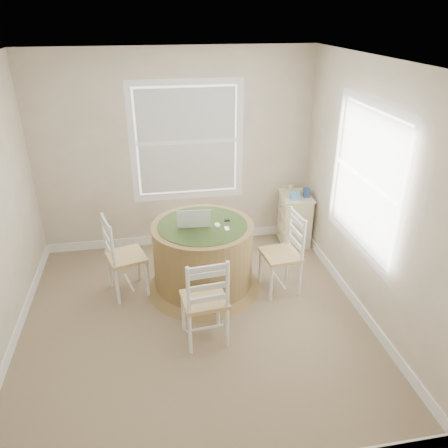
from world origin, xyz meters
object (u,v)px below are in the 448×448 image
object	(u,v)px
chair_left	(126,256)
chair_near	(204,299)
laptop	(194,222)
corner_chest	(294,219)
round_table	(203,254)
chair_right	(281,254)

from	to	relation	value
chair_left	chair_near	bearing A→B (deg)	-158.23
chair_near	laptop	bearing A→B (deg)	-96.40
laptop	corner_chest	xyz separation A→B (m)	(1.49, 0.88, -0.50)
round_table	chair_right	bearing A→B (deg)	-11.05
chair_left	laptop	distance (m)	0.87
chair_near	corner_chest	distance (m)	2.35
chair_left	chair_right	xyz separation A→B (m)	(1.73, -0.27, 0.00)
round_table	chair_left	xyz separation A→B (m)	(-0.87, 0.06, 0.03)
laptop	corner_chest	distance (m)	1.81
round_table	corner_chest	world-z (taller)	round_table
laptop	chair_right	bearing A→B (deg)	170.89
round_table	chair_right	xyz separation A→B (m)	(0.86, -0.20, 0.03)
chair_near	corner_chest	bearing A→B (deg)	-135.44
round_table	chair_left	size ratio (longest dim) A/B	1.40
chair_near	laptop	xyz separation A→B (m)	(0.01, 0.92, 0.38)
chair_left	chair_near	xyz separation A→B (m)	(0.76, -0.96, 0.00)
round_table	chair_near	world-z (taller)	chair_near
corner_chest	chair_left	bearing A→B (deg)	-155.07
chair_left	corner_chest	size ratio (longest dim) A/B	1.34
corner_chest	chair_near	bearing A→B (deg)	-125.44
chair_near	laptop	world-z (taller)	laptop
chair_left	chair_near	world-z (taller)	same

